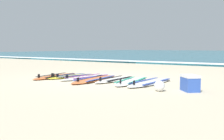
# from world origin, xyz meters

# --- Properties ---
(ground_plane) EXTENTS (80.00, 80.00, 0.00)m
(ground_plane) POSITION_xyz_m (0.00, 0.00, 0.00)
(ground_plane) COLOR beige
(wave_foam_strip) EXTENTS (80.00, 1.34, 0.11)m
(wave_foam_strip) POSITION_xyz_m (0.00, 8.12, 0.06)
(wave_foam_strip) COLOR white
(wave_foam_strip) RESTS_ON ground
(surfboard_0) EXTENTS (0.80, 2.18, 0.18)m
(surfboard_0) POSITION_xyz_m (-1.56, -0.51, 0.04)
(surfboard_0) COLOR orange
(surfboard_0) RESTS_ON ground
(surfboard_1) EXTENTS (0.77, 2.00, 0.18)m
(surfboard_1) POSITION_xyz_m (-1.09, -0.23, 0.04)
(surfboard_1) COLOR yellow
(surfboard_1) RESTS_ON ground
(surfboard_2) EXTENTS (0.80, 2.20, 0.18)m
(surfboard_2) POSITION_xyz_m (-0.47, -0.18, 0.04)
(surfboard_2) COLOR silver
(surfboard_2) RESTS_ON ground
(surfboard_3) EXTENTS (0.87, 2.42, 0.18)m
(surfboard_3) POSITION_xyz_m (0.05, -0.44, 0.04)
(surfboard_3) COLOR orange
(surfboard_3) RESTS_ON ground
(surfboard_4) EXTENTS (0.52, 1.95, 0.18)m
(surfboard_4) POSITION_xyz_m (0.59, -0.16, 0.04)
(surfboard_4) COLOR silver
(surfboard_4) RESTS_ON ground
(surfboard_5) EXTENTS (0.89, 2.21, 0.18)m
(surfboard_5) POSITION_xyz_m (1.20, -0.23, 0.04)
(surfboard_5) COLOR white
(surfboard_5) RESTS_ON ground
(surfboard_6) EXTENTS (0.65, 2.28, 0.18)m
(surfboard_6) POSITION_xyz_m (1.76, -0.16, 0.04)
(surfboard_6) COLOR white
(surfboard_6) RESTS_ON ground
(cooler_box) EXTENTS (0.54, 0.55, 0.38)m
(cooler_box) POSITION_xyz_m (3.05, -0.79, 0.19)
(cooler_box) COLOR #2D51B2
(cooler_box) RESTS_ON ground
(beach_ball) EXTENTS (0.25, 0.25, 0.25)m
(beach_ball) POSITION_xyz_m (2.48, -1.19, 0.12)
(beach_ball) COLOR white
(beach_ball) RESTS_ON ground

